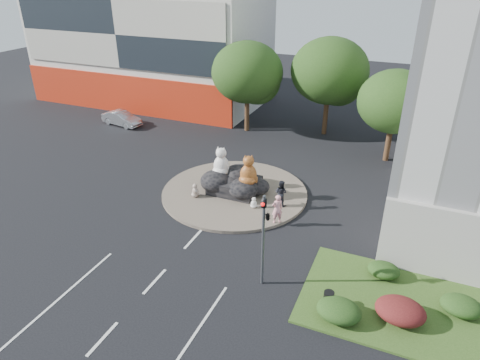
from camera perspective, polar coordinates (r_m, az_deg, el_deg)
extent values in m
plane|color=black|center=(22.49, -11.31, -13.13)|extent=(120.00, 120.00, 0.00)
cylinder|color=brown|center=(29.64, -0.72, -1.64)|extent=(10.00, 10.00, 0.20)
cube|color=beige|center=(51.29, -11.63, 17.14)|extent=(25.00, 12.00, 12.00)
cube|color=#B32710|center=(47.36, -15.27, 10.99)|extent=(25.00, 0.30, 4.00)
cube|color=#B2AD9E|center=(46.13, -16.25, 18.13)|extent=(24.00, 0.15, 6.50)
cube|color=#294517|center=(22.06, 21.89, -15.61)|extent=(10.00, 6.00, 0.12)
cylinder|color=#382314|center=(40.58, 0.93, 9.14)|extent=(0.44, 0.44, 3.74)
ellipsoid|color=#1B3B12|center=(39.62, 0.97, 14.18)|extent=(6.46, 6.46, 5.49)
sphere|color=#1B3B12|center=(39.98, 2.33, 13.03)|extent=(4.25, 4.25, 4.25)
sphere|color=#1B3B12|center=(39.75, -0.16, 13.34)|extent=(3.74, 3.74, 3.74)
cylinder|color=#382314|center=(40.46, 11.36, 8.72)|extent=(0.44, 0.44, 3.96)
ellipsoid|color=#1B3B12|center=(39.45, 11.87, 14.06)|extent=(6.84, 6.84, 5.81)
sphere|color=#1B3B12|center=(39.99, 13.05, 12.78)|extent=(4.50, 4.50, 4.50)
sphere|color=#1B3B12|center=(39.45, 10.67, 13.22)|extent=(3.96, 3.96, 3.96)
cylinder|color=#382314|center=(36.11, 19.19, 4.93)|extent=(0.44, 0.44, 3.30)
ellipsoid|color=#1B3B12|center=(35.11, 19.99, 9.81)|extent=(5.70, 5.70, 4.84)
sphere|color=#1B3B12|center=(35.78, 21.14, 8.65)|extent=(3.75, 3.75, 3.75)
sphere|color=#1B3B12|center=(35.01, 18.66, 9.06)|extent=(3.30, 3.30, 3.30)
ellipsoid|color=#1B3B12|center=(20.23, 13.05, -16.60)|extent=(2.00, 1.60, 0.90)
ellipsoid|color=#481313|center=(20.91, 20.59, -16.01)|extent=(2.20, 1.76, 0.99)
ellipsoid|color=#1B3B12|center=(22.37, 27.40, -14.68)|extent=(1.80, 1.44, 0.81)
ellipsoid|color=#1B3B12|center=(23.16, 18.61, -11.31)|extent=(1.60, 1.28, 0.72)
cylinder|color=#595B60|center=(20.47, 3.08, -8.24)|extent=(0.14, 0.14, 5.00)
imported|color=black|center=(19.54, 3.21, -4.16)|extent=(0.21, 0.26, 1.30)
imported|color=black|center=(19.59, 3.74, -4.78)|extent=(0.26, 1.24, 0.50)
sphere|color=red|center=(19.17, 3.05, -3.27)|extent=(0.18, 0.18, 0.18)
cylinder|color=#595B60|center=(24.22, 26.49, -1.22)|extent=(0.18, 0.18, 8.00)
cylinder|color=#595B60|center=(22.73, 26.05, 8.16)|extent=(2.00, 0.12, 0.12)
cube|color=silver|center=(22.72, 23.50, 8.39)|extent=(0.50, 0.22, 0.12)
imported|color=pink|center=(25.75, 4.98, -3.85)|extent=(0.82, 0.79, 1.88)
imported|color=black|center=(27.63, 5.47, -1.73)|extent=(0.96, 0.81, 1.76)
imported|color=#B1B4B9|center=(43.86, -15.49, 7.91)|extent=(4.35, 2.07, 1.38)
cylinder|color=black|center=(20.80, 11.72, -15.24)|extent=(0.61, 0.61, 0.77)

